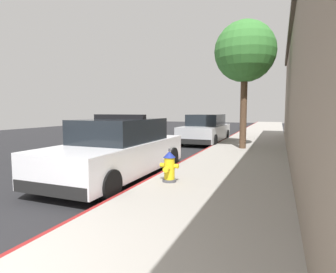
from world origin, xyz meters
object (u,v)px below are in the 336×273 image
at_px(parked_car_silver_ahead, 206,129).
at_px(fire_hydrant, 169,167).
at_px(street_tree, 245,52).
at_px(police_cruiser, 119,150).

height_order(parked_car_silver_ahead, fire_hydrant, parked_car_silver_ahead).
xyz_separation_m(parked_car_silver_ahead, street_tree, (2.30, -2.68, 3.45)).
bearing_deg(fire_hydrant, parked_car_silver_ahead, 99.09).
bearing_deg(police_cruiser, fire_hydrant, -16.90).
distance_m(parked_car_silver_ahead, street_tree, 4.94).
bearing_deg(fire_hydrant, police_cruiser, 163.10).
bearing_deg(street_tree, police_cruiser, -113.05).
bearing_deg(police_cruiser, parked_car_silver_ahead, 88.70).
distance_m(police_cruiser, street_tree, 7.25).
bearing_deg(parked_car_silver_ahead, fire_hydrant, -80.91).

